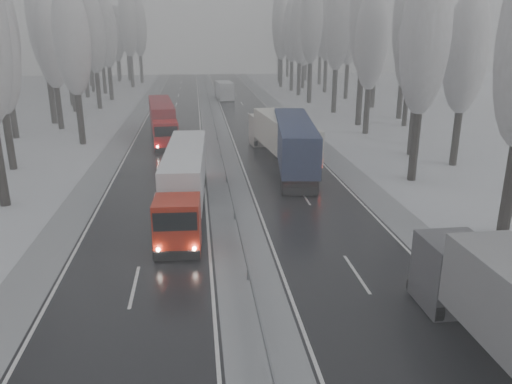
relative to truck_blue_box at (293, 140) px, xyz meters
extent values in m
cube|color=black|center=(-0.53, -1.06, -2.53)|extent=(7.50, 200.00, 0.03)
cube|color=black|center=(-11.03, -1.06, -2.53)|extent=(7.50, 200.00, 0.03)
cube|color=#97999E|center=(-5.78, -1.06, -2.52)|extent=(3.00, 200.00, 0.04)
cube|color=#97999E|center=(4.42, -1.06, -2.52)|extent=(2.40, 200.00, 0.04)
cube|color=#97999E|center=(-15.98, -1.06, -2.52)|extent=(2.40, 200.00, 0.04)
cube|color=slate|center=(-5.78, -1.06, -1.94)|extent=(0.06, 200.00, 0.32)
cube|color=slate|center=(-5.78, -3.06, -2.24)|extent=(0.12, 0.12, 0.60)
cube|color=slate|center=(-5.78, 28.94, -2.24)|extent=(0.12, 0.12, 0.60)
cylinder|color=black|center=(9.26, -15.39, 0.26)|extent=(0.68, 0.68, 5.60)
cylinder|color=black|center=(8.73, -4.03, 0.27)|extent=(0.68, 0.68, 5.62)
ellipsoid|color=#979492|center=(8.73, -4.03, 8.30)|extent=(3.60, 3.60, 11.48)
cylinder|color=black|center=(14.24, -0.03, -0.07)|extent=(0.64, 0.64, 4.94)
ellipsoid|color=#979492|center=(14.24, -0.03, 6.98)|extent=(3.60, 3.60, 10.09)
cylinder|color=black|center=(12.12, 4.11, 0.12)|extent=(0.66, 0.66, 5.32)
ellipsoid|color=#979492|center=(12.12, 4.11, 7.73)|extent=(3.60, 3.60, 10.88)
cylinder|color=black|center=(14.35, 8.11, 0.62)|extent=(0.72, 0.72, 6.31)
ellipsoid|color=#979492|center=(14.35, 8.11, 9.63)|extent=(3.60, 3.60, 12.90)
cylinder|color=black|center=(11.24, 14.54, 0.15)|extent=(0.67, 0.67, 5.38)
ellipsoid|color=#979492|center=(11.24, 14.54, 7.83)|extent=(3.60, 3.60, 10.98)
cylinder|color=black|center=(17.53, 18.54, -0.24)|extent=(0.62, 0.62, 4.59)
ellipsoid|color=#979492|center=(17.53, 18.54, 6.32)|extent=(3.60, 3.60, 9.39)
cylinder|color=black|center=(12.12, 19.96, 0.93)|extent=(0.76, 0.76, 6.95)
ellipsoid|color=#979492|center=(12.12, 19.96, 10.86)|extent=(3.60, 3.60, 14.19)
cylinder|color=black|center=(19.04, 23.96, 0.75)|extent=(0.74, 0.74, 6.59)
ellipsoid|color=#979492|center=(19.04, 23.96, 10.17)|extent=(3.60, 3.60, 13.46)
cylinder|color=black|center=(11.79, 30.21, 0.64)|extent=(0.72, 0.72, 6.37)
ellipsoid|color=#979492|center=(11.79, 30.21, 9.74)|extent=(3.60, 3.60, 13.01)
cylinder|color=black|center=(18.94, 34.21, 0.44)|extent=(0.70, 0.70, 5.97)
ellipsoid|color=#979492|center=(18.94, 34.21, 8.98)|extent=(3.60, 3.60, 12.20)
cylinder|color=black|center=(10.56, 40.89, 0.79)|extent=(0.74, 0.74, 6.65)
ellipsoid|color=#979492|center=(10.56, 40.89, 10.29)|extent=(3.60, 3.60, 13.59)
cylinder|color=black|center=(17.93, 44.89, 0.53)|extent=(0.71, 0.71, 6.14)
ellipsoid|color=#979492|center=(17.93, 44.89, 9.30)|extent=(3.60, 3.60, 12.54)
cylinder|color=black|center=(10.79, 50.64, 0.49)|extent=(0.71, 0.71, 6.05)
ellipsoid|color=#979492|center=(10.79, 50.64, 9.14)|extent=(3.60, 3.60, 12.37)
cylinder|color=black|center=(16.70, 54.64, 0.61)|extent=(0.72, 0.72, 6.30)
ellipsoid|color=#979492|center=(16.70, 54.64, 9.60)|extent=(3.60, 3.60, 12.87)
cylinder|color=black|center=(10.85, 58.15, 0.40)|extent=(0.70, 0.70, 5.88)
ellipsoid|color=#979492|center=(10.85, 58.15, 8.79)|extent=(3.60, 3.60, 12.00)
cylinder|color=black|center=(13.99, 62.15, -0.11)|extent=(0.64, 0.64, 4.86)
ellipsoid|color=#979492|center=(13.99, 62.15, 6.82)|extent=(3.60, 3.60, 9.92)
cylinder|color=black|center=(9.95, 65.26, 0.45)|extent=(0.70, 0.70, 5.98)
ellipsoid|color=#979492|center=(9.95, 65.26, 8.98)|extent=(3.60, 3.60, 12.21)
cylinder|color=black|center=(19.17, 69.26, 0.55)|extent=(0.71, 0.71, 6.19)
ellipsoid|color=#979492|center=(19.17, 69.26, 9.39)|extent=(3.60, 3.60, 12.64)
cylinder|color=black|center=(11.26, 75.10, 0.89)|extent=(0.75, 0.75, 6.86)
ellipsoid|color=#979492|center=(11.26, 75.10, 10.68)|extent=(3.60, 3.60, 14.01)
cylinder|color=black|center=(18.24, 79.10, 0.23)|extent=(0.68, 0.68, 5.55)
ellipsoid|color=#979492|center=(18.24, 79.10, 8.16)|extent=(3.60, 3.60, 11.33)
cylinder|color=black|center=(12.95, 85.67, 0.51)|extent=(0.71, 0.71, 6.09)
ellipsoid|color=#979492|center=(12.95, 85.67, 9.21)|extent=(3.60, 3.60, 12.45)
cylinder|color=black|center=(15.77, 89.67, 0.20)|extent=(0.67, 0.67, 5.49)
ellipsoid|color=#979492|center=(15.77, 89.67, 8.04)|extent=(3.60, 3.60, 11.21)
cylinder|color=black|center=(-23.53, 3.14, -0.03)|extent=(0.65, 0.65, 5.03)
cylinder|color=black|center=(-19.72, 12.67, 0.18)|extent=(0.67, 0.67, 5.44)
ellipsoid|color=#979492|center=(-19.72, 12.67, 7.94)|extent=(3.60, 3.60, 11.11)
cylinder|color=black|center=(-27.63, 16.67, 0.32)|extent=(0.69, 0.69, 5.72)
ellipsoid|color=#979492|center=(-27.63, 16.67, 8.50)|extent=(3.60, 3.60, 11.69)
cylinder|color=black|center=(-24.04, 21.65, 0.07)|extent=(0.66, 0.66, 5.23)
ellipsoid|color=#979492|center=(-24.04, 21.65, 7.54)|extent=(3.60, 3.60, 10.68)
cylinder|color=black|center=(-25.83, 25.65, 0.76)|extent=(0.74, 0.74, 6.60)
ellipsoid|color=#979492|center=(-25.83, 25.65, 10.19)|extent=(3.60, 3.60, 13.49)
cylinder|color=black|center=(-23.93, 31.29, 0.04)|extent=(0.65, 0.65, 5.16)
ellipsoid|color=#979492|center=(-23.93, 31.29, 7.41)|extent=(3.60, 3.60, 10.54)
cylinder|color=black|center=(-25.32, 35.29, 0.36)|extent=(0.69, 0.69, 5.79)
ellipsoid|color=#979492|center=(-25.32, 35.29, 8.63)|extent=(3.60, 3.60, 11.84)
cylinder|color=black|center=(-22.36, 38.05, 0.28)|extent=(0.68, 0.68, 5.64)
ellipsoid|color=#979492|center=(-22.36, 38.05, 8.34)|extent=(3.60, 3.60, 11.53)
cylinder|color=black|center=(-27.20, 42.05, 0.74)|extent=(0.73, 0.73, 6.56)
ellipsoid|color=#979492|center=(-27.20, 42.05, 10.11)|extent=(3.60, 3.60, 13.40)
cylinder|color=black|center=(-22.10, 48.13, 0.36)|extent=(0.69, 0.69, 5.79)
ellipsoid|color=#979492|center=(-22.10, 48.13, 8.63)|extent=(3.60, 3.60, 11.84)
cylinder|color=black|center=(-26.86, 52.13, 0.78)|extent=(0.74, 0.74, 6.65)
ellipsoid|color=#979492|center=(-26.86, 52.13, 10.28)|extent=(3.60, 3.60, 13.58)
cylinder|color=black|center=(-24.71, 57.48, 0.02)|extent=(0.65, 0.65, 5.12)
ellipsoid|color=#979492|center=(-24.71, 57.48, 7.34)|extent=(3.60, 3.60, 10.46)
cylinder|color=black|center=(-27.59, 61.48, 0.38)|extent=(0.69, 0.69, 5.84)
ellipsoid|color=#979492|center=(-27.59, 61.48, 8.71)|extent=(3.60, 3.60, 11.92)
cylinder|color=black|center=(-20.85, 68.27, 0.80)|extent=(0.74, 0.74, 6.67)
ellipsoid|color=#979492|center=(-20.85, 68.27, 10.33)|extent=(3.60, 3.60, 13.63)
cylinder|color=black|center=(-29.98, 72.27, 0.61)|extent=(0.72, 0.72, 6.31)
ellipsoid|color=#979492|center=(-29.98, 72.27, 9.62)|extent=(3.60, 3.60, 12.88)
cylinder|color=black|center=(-19.83, 77.66, 0.60)|extent=(0.72, 0.72, 6.29)
ellipsoid|color=#979492|center=(-19.83, 77.66, 9.58)|extent=(3.60, 3.60, 12.84)
cylinder|color=black|center=(-25.44, 81.66, -0.11)|extent=(0.64, 0.64, 4.86)
ellipsoid|color=#979492|center=(-25.44, 81.66, 6.82)|extent=(3.60, 3.60, 9.92)
cylinder|color=black|center=(-23.34, 84.25, 0.77)|extent=(0.74, 0.74, 6.63)
ellipsoid|color=#979492|center=(-23.34, 84.25, 10.24)|extent=(3.60, 3.60, 13.54)
cylinder|color=black|center=(-26.11, 88.25, 0.35)|extent=(0.69, 0.69, 5.79)
ellipsoid|color=#979492|center=(-26.11, 88.25, 8.62)|extent=(3.60, 3.60, 11.82)
cube|color=#48484C|center=(2.36, -22.55, -0.91)|extent=(2.49, 2.59, 2.96)
cube|color=black|center=(2.35, -21.31, -0.22)|extent=(2.27, 0.12, 0.99)
cube|color=black|center=(2.35, -21.21, -2.10)|extent=(2.47, 0.17, 0.49)
cylinder|color=black|center=(1.33, -23.34, -2.03)|extent=(0.35, 1.03, 1.03)
cylinder|color=black|center=(3.40, -23.32, -2.03)|extent=(0.35, 1.03, 1.03)
sphere|color=white|center=(1.41, -21.19, -1.70)|extent=(0.22, 0.22, 0.22)
sphere|color=white|center=(3.28, -21.18, -1.70)|extent=(0.22, 0.22, 0.22)
cube|color=#1E1D49|center=(0.84, 7.06, -0.79)|extent=(2.96, 3.05, 3.19)
cube|color=black|center=(0.99, 8.38, -0.05)|extent=(2.44, 0.39, 1.06)
cube|color=black|center=(1.00, 8.48, -2.06)|extent=(2.66, 0.47, 0.53)
cube|color=#15183A|center=(-0.14, -1.16, 0.33)|extent=(4.31, 14.03, 2.97)
cube|color=black|center=(-0.96, -8.07, -1.96)|extent=(2.44, 0.41, 0.48)
cube|color=black|center=(-0.59, -4.96, -1.74)|extent=(3.01, 6.07, 0.48)
cube|color=black|center=(-0.89, -7.49, -2.17)|extent=(2.43, 0.35, 0.64)
cylinder|color=black|center=(-0.37, 6.35, -1.99)|extent=(0.50, 1.14, 1.10)
cylinder|color=black|center=(1.84, 6.09, -1.99)|extent=(0.50, 1.14, 1.10)
cylinder|color=black|center=(-1.74, -5.25, -1.99)|extent=(0.50, 1.14, 1.10)
cylinder|color=black|center=(0.47, -5.51, -1.99)|extent=(0.50, 1.14, 1.10)
cylinder|color=black|center=(-1.91, -6.62, -1.99)|extent=(0.50, 1.14, 1.10)
cylinder|color=black|center=(0.31, -6.89, -1.99)|extent=(0.50, 1.14, 1.10)
sphere|color=#FF0C05|center=(-1.97, -8.03, -1.11)|extent=(0.21, 0.21, 0.21)
sphere|color=#FF0C05|center=(0.04, -8.26, -1.11)|extent=(0.21, 0.21, 0.21)
sphere|color=white|center=(0.01, 8.63, -1.64)|extent=(0.23, 0.23, 0.23)
sphere|color=white|center=(2.01, 8.40, -1.64)|extent=(0.23, 0.23, 0.23)
cube|color=#AFA89B|center=(-1.23, 9.50, -0.90)|extent=(2.73, 2.82, 2.97)
cube|color=black|center=(-1.36, 10.73, -0.21)|extent=(2.28, 0.33, 0.99)
cube|color=black|center=(-1.37, 10.83, -2.09)|extent=(2.48, 0.40, 0.50)
cube|color=#BBB8A8|center=(-0.45, 1.80, 0.14)|extent=(3.82, 13.08, 2.78)
cube|color=black|center=(0.20, -4.66, -2.00)|extent=(2.28, 0.35, 0.45)
cube|color=black|center=(-0.10, -1.75, -1.80)|extent=(2.72, 5.65, 0.45)
cube|color=black|center=(0.14, -4.12, -2.19)|extent=(2.28, 0.29, 0.59)
cylinder|color=black|center=(-2.19, 8.60, -2.03)|extent=(0.45, 1.06, 1.03)
cylinder|color=black|center=(-0.12, 8.81, -2.03)|extent=(0.45, 1.06, 1.03)
cylinder|color=black|center=(-1.09, -2.25, -2.03)|extent=(0.45, 1.06, 1.03)
cylinder|color=black|center=(0.98, -2.04, -2.03)|extent=(0.45, 1.06, 1.03)
cylinder|color=black|center=(-0.96, -3.53, -2.03)|extent=(0.45, 1.06, 1.03)
cylinder|color=black|center=(1.11, -3.32, -2.03)|extent=(0.45, 1.06, 1.03)
sphere|color=#FF0C05|center=(-0.73, -4.82, -1.20)|extent=(0.20, 0.20, 0.20)
sphere|color=#FF0C05|center=(1.14, -4.63, -1.20)|extent=(0.20, 0.20, 0.20)
sphere|color=white|center=(-2.31, 10.77, -1.70)|extent=(0.22, 0.22, 0.22)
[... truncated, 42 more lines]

